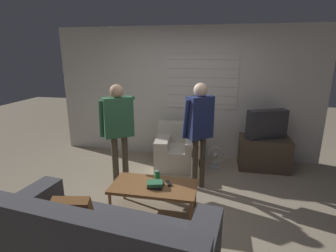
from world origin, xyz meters
The scene contains 13 objects.
ground_plane centered at (0.00, 0.00, 0.00)m, with size 16.00×16.00×0.00m, color gray.
wall_back centered at (0.01, 2.03, 1.28)m, with size 5.20×0.08×2.55m.
couch_blue centered at (-0.30, -1.24, 0.33)m, with size 2.13×1.07×0.83m.
armchair_beige centered at (-0.04, 1.45, 0.31)m, with size 0.86×0.87×0.78m.
coffee_table centered at (-0.09, -0.13, 0.36)m, with size 1.11×0.57×0.40m.
tv_stand centered at (1.52, 1.62, 0.29)m, with size 0.88×0.52×0.59m.
tv centered at (1.52, 1.62, 0.84)m, with size 0.73×0.47×0.51m.
person_left_standing centered at (-0.82, 0.54, 1.02)m, with size 0.53×0.84×1.61m.
person_right_standing centered at (0.40, 0.67, 1.04)m, with size 0.47×0.80×1.64m.
book_stack centered at (-0.06, -0.17, 0.43)m, with size 0.23×0.19×0.07m.
soda_can centered at (-0.09, 0.04, 0.46)m, with size 0.07×0.07×0.13m.
spare_remote centered at (0.09, -0.07, 0.41)m, with size 0.09×0.13×0.02m.
floor_fan centered at (0.66, 1.46, 0.20)m, with size 0.32×0.20×0.41m.
Camera 1 is at (0.69, -3.09, 2.05)m, focal length 28.00 mm.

